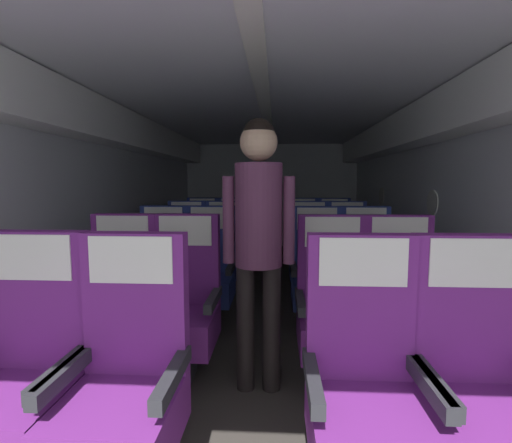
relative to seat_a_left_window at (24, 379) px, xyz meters
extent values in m
cube|color=#3D3833|center=(0.94, 2.38, -0.46)|extent=(3.65, 7.71, 0.02)
cube|color=silver|center=(-0.78, 2.38, 0.58)|extent=(0.08, 7.31, 2.06)
cube|color=silver|center=(2.66, 2.38, 0.58)|extent=(0.08, 7.31, 2.06)
cube|color=silver|center=(0.94, 2.38, 1.61)|extent=(3.53, 7.31, 0.06)
cube|color=silver|center=(0.94, 6.06, 0.58)|extent=(3.53, 0.06, 2.06)
cube|color=white|center=(-0.60, 2.38, 1.39)|extent=(0.29, 7.02, 0.36)
cube|color=white|center=(2.48, 2.38, 1.39)|extent=(0.29, 7.02, 0.36)
cube|color=white|center=(0.94, 2.38, 1.57)|extent=(0.12, 6.58, 0.02)
cylinder|color=white|center=(2.62, 2.38, 0.62)|extent=(0.01, 0.26, 0.26)
cylinder|color=white|center=(2.62, 4.21, 0.62)|extent=(0.01, 0.26, 0.26)
cube|color=#6B237A|center=(0.00, -0.06, -0.12)|extent=(0.45, 0.50, 0.22)
cube|color=#6B237A|center=(0.00, 0.14, 0.30)|extent=(0.45, 0.09, 0.62)
cube|color=#28282D|center=(0.21, -0.06, 0.08)|extent=(0.05, 0.42, 0.06)
cube|color=silver|center=(0.00, 0.09, 0.50)|extent=(0.36, 0.01, 0.20)
cube|color=#6B237A|center=(0.45, -0.09, -0.12)|extent=(0.45, 0.50, 0.22)
cube|color=#6B237A|center=(0.45, 0.12, 0.30)|extent=(0.45, 0.09, 0.62)
cube|color=#28282D|center=(0.67, -0.09, 0.08)|extent=(0.05, 0.42, 0.06)
cube|color=#28282D|center=(0.24, -0.09, 0.08)|extent=(0.05, 0.42, 0.06)
cube|color=silver|center=(0.45, 0.07, 0.50)|extent=(0.36, 0.01, 0.20)
cube|color=#6B237A|center=(1.86, -0.07, -0.12)|extent=(0.45, 0.50, 0.22)
cube|color=#6B237A|center=(1.86, 0.14, 0.30)|extent=(0.45, 0.09, 0.62)
cube|color=#28282D|center=(1.65, -0.07, 0.08)|extent=(0.05, 0.42, 0.06)
cube|color=silver|center=(1.86, 0.09, 0.50)|extent=(0.36, 0.01, 0.20)
cube|color=#6B237A|center=(1.42, -0.08, -0.12)|extent=(0.45, 0.50, 0.22)
cube|color=#6B237A|center=(1.42, 0.13, 0.30)|extent=(0.45, 0.09, 0.62)
cube|color=#28282D|center=(1.63, -0.08, 0.08)|extent=(0.05, 0.42, 0.06)
cube|color=#28282D|center=(1.20, -0.08, 0.08)|extent=(0.05, 0.42, 0.06)
cube|color=silver|center=(1.42, 0.08, 0.50)|extent=(0.36, 0.01, 0.20)
cube|color=#38383D|center=(0.02, 0.86, -0.34)|extent=(0.16, 0.18, 0.22)
cube|color=#6B237A|center=(0.02, 0.86, -0.12)|extent=(0.45, 0.50, 0.22)
cube|color=#6B237A|center=(0.02, 1.07, 0.30)|extent=(0.45, 0.09, 0.62)
cube|color=#28282D|center=(0.23, 0.86, 0.08)|extent=(0.05, 0.42, 0.06)
cube|color=#28282D|center=(-0.20, 0.86, 0.08)|extent=(0.05, 0.42, 0.06)
cube|color=silver|center=(0.02, 1.02, 0.50)|extent=(0.36, 0.01, 0.20)
cube|color=#38383D|center=(0.45, 0.87, -0.34)|extent=(0.16, 0.18, 0.22)
cube|color=#6B237A|center=(0.45, 0.87, -0.12)|extent=(0.45, 0.50, 0.22)
cube|color=#6B237A|center=(0.45, 1.08, 0.30)|extent=(0.45, 0.09, 0.62)
cube|color=#28282D|center=(0.66, 0.87, 0.08)|extent=(0.05, 0.42, 0.06)
cube|color=#28282D|center=(0.23, 0.87, 0.08)|extent=(0.05, 0.42, 0.06)
cube|color=silver|center=(0.45, 1.03, 0.50)|extent=(0.36, 0.01, 0.20)
cube|color=#38383D|center=(1.87, 0.87, -0.34)|extent=(0.16, 0.18, 0.22)
cube|color=#6B237A|center=(1.87, 0.87, -0.12)|extent=(0.45, 0.50, 0.22)
cube|color=#6B237A|center=(1.87, 1.07, 0.30)|extent=(0.45, 0.09, 0.62)
cube|color=#28282D|center=(2.08, 0.87, 0.08)|extent=(0.05, 0.42, 0.06)
cube|color=#28282D|center=(1.65, 0.87, 0.08)|extent=(0.05, 0.42, 0.06)
cube|color=silver|center=(1.87, 1.02, 0.50)|extent=(0.36, 0.01, 0.20)
cube|color=#38383D|center=(1.43, 0.86, -0.34)|extent=(0.16, 0.18, 0.22)
cube|color=#6B237A|center=(1.43, 0.86, -0.12)|extent=(0.45, 0.50, 0.22)
cube|color=#6B237A|center=(1.43, 1.06, 0.30)|extent=(0.45, 0.09, 0.62)
cube|color=#28282D|center=(1.64, 0.86, 0.08)|extent=(0.05, 0.42, 0.06)
cube|color=#28282D|center=(1.22, 0.86, 0.08)|extent=(0.05, 0.42, 0.06)
cube|color=silver|center=(1.43, 1.01, 0.50)|extent=(0.36, 0.01, 0.20)
cube|color=#38383D|center=(0.01, 1.79, -0.34)|extent=(0.16, 0.18, 0.22)
cube|color=navy|center=(0.01, 1.79, -0.12)|extent=(0.45, 0.50, 0.22)
cube|color=navy|center=(0.01, 1.99, 0.30)|extent=(0.45, 0.09, 0.62)
cube|color=#28282D|center=(0.23, 1.79, 0.08)|extent=(0.05, 0.42, 0.06)
cube|color=#28282D|center=(-0.20, 1.79, 0.08)|extent=(0.05, 0.42, 0.06)
cube|color=silver|center=(0.01, 1.94, 0.50)|extent=(0.36, 0.01, 0.20)
cube|color=#38383D|center=(0.45, 1.79, -0.34)|extent=(0.16, 0.18, 0.22)
cube|color=navy|center=(0.45, 1.79, -0.12)|extent=(0.45, 0.50, 0.22)
cube|color=navy|center=(0.45, 2.00, 0.30)|extent=(0.45, 0.09, 0.62)
cube|color=#28282D|center=(0.66, 1.79, 0.08)|extent=(0.05, 0.42, 0.06)
cube|color=#28282D|center=(0.24, 1.79, 0.08)|extent=(0.05, 0.42, 0.06)
cube|color=silver|center=(0.45, 1.95, 0.50)|extent=(0.36, 0.01, 0.20)
cube|color=#38383D|center=(1.87, 1.80, -0.34)|extent=(0.16, 0.18, 0.22)
cube|color=navy|center=(1.87, 1.80, -0.12)|extent=(0.45, 0.50, 0.22)
cube|color=navy|center=(1.87, 2.01, 0.30)|extent=(0.45, 0.09, 0.62)
cube|color=#28282D|center=(2.08, 1.80, 0.08)|extent=(0.05, 0.42, 0.06)
cube|color=#28282D|center=(1.66, 1.80, 0.08)|extent=(0.05, 0.42, 0.06)
cube|color=silver|center=(1.87, 1.96, 0.50)|extent=(0.36, 0.01, 0.20)
cube|color=#38383D|center=(1.43, 1.77, -0.34)|extent=(0.16, 0.18, 0.22)
cube|color=navy|center=(1.43, 1.77, -0.12)|extent=(0.45, 0.50, 0.22)
cube|color=navy|center=(1.43, 1.98, 0.30)|extent=(0.45, 0.09, 0.62)
cube|color=#28282D|center=(1.64, 1.77, 0.08)|extent=(0.05, 0.42, 0.06)
cube|color=#28282D|center=(1.21, 1.77, 0.08)|extent=(0.05, 0.42, 0.06)
cube|color=silver|center=(1.43, 1.93, 0.50)|extent=(0.36, 0.01, 0.20)
cube|color=#38383D|center=(0.00, 2.72, -0.34)|extent=(0.16, 0.18, 0.22)
cube|color=navy|center=(0.00, 2.72, -0.12)|extent=(0.45, 0.50, 0.22)
cube|color=navy|center=(0.00, 2.92, 0.30)|extent=(0.45, 0.09, 0.62)
cube|color=#28282D|center=(0.21, 2.72, 0.08)|extent=(0.05, 0.42, 0.06)
cube|color=#28282D|center=(-0.21, 2.72, 0.08)|extent=(0.05, 0.42, 0.06)
cube|color=silver|center=(0.00, 2.87, 0.50)|extent=(0.36, 0.01, 0.20)
cube|color=#38383D|center=(0.45, 2.72, -0.34)|extent=(0.16, 0.18, 0.22)
cube|color=navy|center=(0.45, 2.72, -0.12)|extent=(0.45, 0.50, 0.22)
cube|color=navy|center=(0.45, 2.93, 0.30)|extent=(0.45, 0.09, 0.62)
cube|color=#28282D|center=(0.66, 2.72, 0.08)|extent=(0.05, 0.42, 0.06)
cube|color=#28282D|center=(0.24, 2.72, 0.08)|extent=(0.05, 0.42, 0.06)
cube|color=silver|center=(0.45, 2.88, 0.50)|extent=(0.36, 0.01, 0.20)
cube|color=#38383D|center=(1.87, 2.73, -0.34)|extent=(0.16, 0.18, 0.22)
cube|color=navy|center=(1.87, 2.73, -0.12)|extent=(0.45, 0.50, 0.22)
cube|color=navy|center=(1.87, 2.93, 0.30)|extent=(0.45, 0.09, 0.62)
cube|color=#28282D|center=(2.09, 2.73, 0.08)|extent=(0.05, 0.42, 0.06)
cube|color=#28282D|center=(1.66, 2.73, 0.08)|extent=(0.05, 0.42, 0.06)
cube|color=silver|center=(1.87, 2.88, 0.50)|extent=(0.36, 0.01, 0.20)
cube|color=#38383D|center=(1.44, 2.72, -0.34)|extent=(0.16, 0.18, 0.22)
cube|color=navy|center=(1.44, 2.72, -0.12)|extent=(0.45, 0.50, 0.22)
cube|color=navy|center=(1.44, 2.92, 0.30)|extent=(0.45, 0.09, 0.62)
cube|color=#28282D|center=(1.65, 2.72, 0.08)|extent=(0.05, 0.42, 0.06)
cube|color=#28282D|center=(1.22, 2.72, 0.08)|extent=(0.05, 0.42, 0.06)
cube|color=silver|center=(1.44, 2.87, 0.50)|extent=(0.36, 0.01, 0.20)
cube|color=#38383D|center=(0.00, 3.66, -0.34)|extent=(0.16, 0.18, 0.22)
cube|color=navy|center=(0.00, 3.66, -0.12)|extent=(0.45, 0.50, 0.22)
cube|color=navy|center=(0.00, 3.87, 0.30)|extent=(0.45, 0.09, 0.62)
cube|color=#28282D|center=(0.21, 3.66, 0.08)|extent=(0.05, 0.42, 0.06)
cube|color=#28282D|center=(-0.22, 3.66, 0.08)|extent=(0.05, 0.42, 0.06)
cube|color=silver|center=(0.00, 3.82, 0.50)|extent=(0.36, 0.01, 0.20)
cube|color=#38383D|center=(0.45, 3.65, -0.34)|extent=(0.16, 0.18, 0.22)
cube|color=navy|center=(0.45, 3.65, -0.12)|extent=(0.45, 0.50, 0.22)
cube|color=navy|center=(0.45, 3.86, 0.30)|extent=(0.45, 0.09, 0.62)
cube|color=#28282D|center=(0.66, 3.65, 0.08)|extent=(0.05, 0.42, 0.06)
cube|color=#28282D|center=(0.24, 3.65, 0.08)|extent=(0.05, 0.42, 0.06)
cube|color=silver|center=(0.45, 3.81, 0.50)|extent=(0.36, 0.01, 0.20)
cube|color=#38383D|center=(1.87, 3.64, -0.34)|extent=(0.16, 0.18, 0.22)
cube|color=navy|center=(1.87, 3.64, -0.12)|extent=(0.45, 0.50, 0.22)
cube|color=navy|center=(1.87, 3.84, 0.30)|extent=(0.45, 0.09, 0.62)
cube|color=#28282D|center=(2.08, 3.64, 0.08)|extent=(0.05, 0.42, 0.06)
cube|color=#28282D|center=(1.65, 3.64, 0.08)|extent=(0.05, 0.42, 0.06)
cube|color=silver|center=(1.87, 3.79, 0.50)|extent=(0.36, 0.01, 0.20)
cube|color=#38383D|center=(1.42, 3.66, -0.34)|extent=(0.16, 0.18, 0.22)
cube|color=navy|center=(1.42, 3.66, -0.12)|extent=(0.45, 0.50, 0.22)
cube|color=navy|center=(1.42, 3.87, 0.30)|extent=(0.45, 0.09, 0.62)
cube|color=#28282D|center=(1.63, 3.66, 0.08)|extent=(0.05, 0.42, 0.06)
cube|color=#28282D|center=(1.20, 3.66, 0.08)|extent=(0.05, 0.42, 0.06)
cube|color=silver|center=(1.42, 3.82, 0.50)|extent=(0.36, 0.01, 0.20)
cylinder|color=black|center=(0.88, 0.76, -0.06)|extent=(0.11, 0.11, 0.78)
cylinder|color=black|center=(1.04, 0.76, -0.06)|extent=(0.11, 0.11, 0.78)
cylinder|color=#5B2D4C|center=(0.96, 0.76, 0.63)|extent=(0.28, 0.28, 0.61)
cylinder|color=#5B2D4C|center=(0.78, 0.76, 0.60)|extent=(0.07, 0.07, 0.52)
cylinder|color=#5B2D4C|center=(1.14, 0.76, 0.60)|extent=(0.07, 0.07, 0.52)
sphere|color=tan|center=(0.96, 0.76, 1.06)|extent=(0.22, 0.22, 0.22)
sphere|color=black|center=(0.96, 0.76, 1.10)|extent=(0.19, 0.19, 0.19)
camera|label=1|loc=(1.07, -1.44, 0.82)|focal=26.15mm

